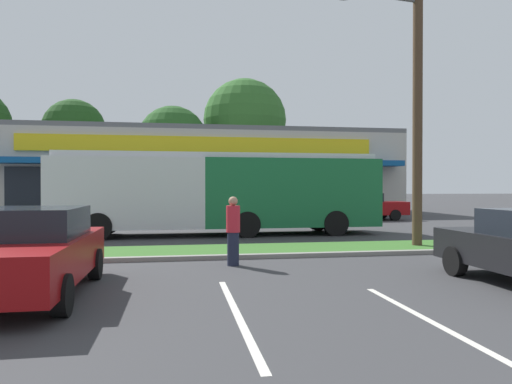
{
  "coord_description": "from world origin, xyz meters",
  "views": [
    {
      "loc": [
        -3.98,
        0.34,
        1.93
      ],
      "look_at": [
        -0.98,
        18.1,
        1.74
      ],
      "focal_mm": 32.88,
      "sensor_mm": 36.0,
      "label": 1
    }
  ],
  "objects_px": {
    "utility_pole": "(414,66)",
    "pedestrian_by_pole": "(233,231)",
    "city_bus": "(219,191)",
    "car_2": "(196,210)",
    "car_0": "(29,251)",
    "car_3": "(364,206)"
  },
  "relations": [
    {
      "from": "car_2",
      "to": "pedestrian_by_pole",
      "type": "xyz_separation_m",
      "value": [
        0.37,
        -12.86,
        0.1
      ]
    },
    {
      "from": "city_bus",
      "to": "pedestrian_by_pole",
      "type": "bearing_deg",
      "value": 87.39
    },
    {
      "from": "utility_pole",
      "to": "city_bus",
      "type": "relative_size",
      "value": 0.83
    },
    {
      "from": "utility_pole",
      "to": "pedestrian_by_pole",
      "type": "xyz_separation_m",
      "value": [
        -5.89,
        -2.1,
        -4.84
      ]
    },
    {
      "from": "city_bus",
      "to": "car_3",
      "type": "distance_m",
      "value": 11.49
    },
    {
      "from": "car_3",
      "to": "pedestrian_by_pole",
      "type": "bearing_deg",
      "value": -123.09
    },
    {
      "from": "city_bus",
      "to": "pedestrian_by_pole",
      "type": "distance_m",
      "value": 7.42
    },
    {
      "from": "car_0",
      "to": "pedestrian_by_pole",
      "type": "bearing_deg",
      "value": 123.52
    },
    {
      "from": "utility_pole",
      "to": "pedestrian_by_pole",
      "type": "distance_m",
      "value": 7.91
    },
    {
      "from": "utility_pole",
      "to": "car_0",
      "type": "height_order",
      "value": "utility_pole"
    },
    {
      "from": "car_3",
      "to": "pedestrian_by_pole",
      "type": "xyz_separation_m",
      "value": [
        -9.36,
        -14.37,
        0.05
      ]
    },
    {
      "from": "car_0",
      "to": "pedestrian_by_pole",
      "type": "xyz_separation_m",
      "value": [
        3.94,
        2.61,
        0.06
      ]
    },
    {
      "from": "city_bus",
      "to": "car_2",
      "type": "bearing_deg",
      "value": -83.23
    },
    {
      "from": "city_bus",
      "to": "car_0",
      "type": "distance_m",
      "value": 10.88
    },
    {
      "from": "utility_pole",
      "to": "city_bus",
      "type": "distance_m",
      "value": 8.61
    },
    {
      "from": "car_0",
      "to": "utility_pole",
      "type": "bearing_deg",
      "value": 115.59
    },
    {
      "from": "utility_pole",
      "to": "pedestrian_by_pole",
      "type": "bearing_deg",
      "value": -160.39
    },
    {
      "from": "car_0",
      "to": "car_2",
      "type": "bearing_deg",
      "value": 167.01
    },
    {
      "from": "car_0",
      "to": "car_3",
      "type": "bearing_deg",
      "value": 141.93
    },
    {
      "from": "car_0",
      "to": "car_2",
      "type": "distance_m",
      "value": 15.88
    },
    {
      "from": "car_2",
      "to": "pedestrian_by_pole",
      "type": "relative_size",
      "value": 2.46
    },
    {
      "from": "city_bus",
      "to": "car_2",
      "type": "xyz_separation_m",
      "value": [
        -0.67,
        5.5,
        -1.01
      ]
    }
  ]
}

